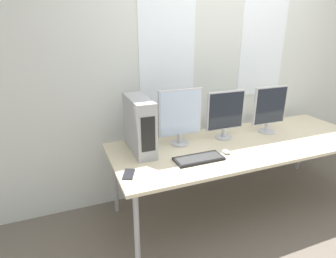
{
  "coord_description": "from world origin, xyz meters",
  "views": [
    {
      "loc": [
        -1.55,
        -1.52,
        1.72
      ],
      "look_at": [
        -0.76,
        0.46,
        0.94
      ],
      "focal_mm": 30.0,
      "sensor_mm": 36.0,
      "label": 1
    }
  ],
  "objects_px": {
    "monitor_main": "(180,116)",
    "monitor_right_near": "(225,113)",
    "keyboard": "(199,159)",
    "mouse": "(226,152)",
    "monitor_right_far": "(270,108)",
    "cell_phone": "(129,174)",
    "pc_tower": "(139,125)"
  },
  "relations": [
    {
      "from": "keyboard",
      "to": "mouse",
      "type": "distance_m",
      "value": 0.27
    },
    {
      "from": "pc_tower",
      "to": "monitor_main",
      "type": "bearing_deg",
      "value": -0.51
    },
    {
      "from": "monitor_right_near",
      "to": "keyboard",
      "type": "bearing_deg",
      "value": -143.15
    },
    {
      "from": "monitor_main",
      "to": "monitor_right_near",
      "type": "height_order",
      "value": "monitor_main"
    },
    {
      "from": "monitor_right_far",
      "to": "cell_phone",
      "type": "xyz_separation_m",
      "value": [
        -1.52,
        -0.33,
        -0.25
      ]
    },
    {
      "from": "pc_tower",
      "to": "monitor_right_near",
      "type": "xyz_separation_m",
      "value": [
        0.83,
        -0.02,
        0.01
      ]
    },
    {
      "from": "monitor_main",
      "to": "mouse",
      "type": "relative_size",
      "value": 6.27
    },
    {
      "from": "monitor_main",
      "to": "monitor_right_far",
      "type": "height_order",
      "value": "monitor_main"
    },
    {
      "from": "monitor_right_near",
      "to": "monitor_right_far",
      "type": "height_order",
      "value": "monitor_right_far"
    },
    {
      "from": "mouse",
      "to": "monitor_right_far",
      "type": "bearing_deg",
      "value": 23.1
    },
    {
      "from": "monitor_right_far",
      "to": "keyboard",
      "type": "bearing_deg",
      "value": -161.92
    },
    {
      "from": "monitor_right_near",
      "to": "cell_phone",
      "type": "height_order",
      "value": "monitor_right_near"
    },
    {
      "from": "mouse",
      "to": "cell_phone",
      "type": "xyz_separation_m",
      "value": [
        -0.86,
        -0.05,
        -0.01
      ]
    },
    {
      "from": "monitor_right_near",
      "to": "monitor_right_far",
      "type": "bearing_deg",
      "value": -2.99
    },
    {
      "from": "monitor_right_near",
      "to": "keyboard",
      "type": "relative_size",
      "value": 1.14
    },
    {
      "from": "monitor_main",
      "to": "cell_phone",
      "type": "bearing_deg",
      "value": -146.77
    },
    {
      "from": "monitor_main",
      "to": "monitor_right_near",
      "type": "relative_size",
      "value": 1.11
    },
    {
      "from": "monitor_main",
      "to": "mouse",
      "type": "bearing_deg",
      "value": -48.98
    },
    {
      "from": "monitor_main",
      "to": "monitor_right_near",
      "type": "distance_m",
      "value": 0.46
    },
    {
      "from": "keyboard",
      "to": "cell_phone",
      "type": "relative_size",
      "value": 2.36
    },
    {
      "from": "keyboard",
      "to": "mouse",
      "type": "relative_size",
      "value": 4.95
    },
    {
      "from": "monitor_main",
      "to": "pc_tower",
      "type": "bearing_deg",
      "value": 179.49
    },
    {
      "from": "mouse",
      "to": "pc_tower",
      "type": "bearing_deg",
      "value": 153.32
    },
    {
      "from": "pc_tower",
      "to": "monitor_right_near",
      "type": "relative_size",
      "value": 1.05
    },
    {
      "from": "monitor_right_near",
      "to": "keyboard",
      "type": "xyz_separation_m",
      "value": [
        -0.44,
        -0.33,
        -0.24
      ]
    },
    {
      "from": "pc_tower",
      "to": "cell_phone",
      "type": "relative_size",
      "value": 2.84
    },
    {
      "from": "pc_tower",
      "to": "monitor_main",
      "type": "distance_m",
      "value": 0.38
    },
    {
      "from": "cell_phone",
      "to": "keyboard",
      "type": "bearing_deg",
      "value": 25.73
    },
    {
      "from": "monitor_main",
      "to": "cell_phone",
      "type": "distance_m",
      "value": 0.74
    },
    {
      "from": "keyboard",
      "to": "mouse",
      "type": "xyz_separation_m",
      "value": [
        0.27,
        0.02,
        0.01
      ]
    },
    {
      "from": "monitor_right_far",
      "to": "mouse",
      "type": "distance_m",
      "value": 0.76
    },
    {
      "from": "monitor_right_near",
      "to": "monitor_right_far",
      "type": "relative_size",
      "value": 0.98
    }
  ]
}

